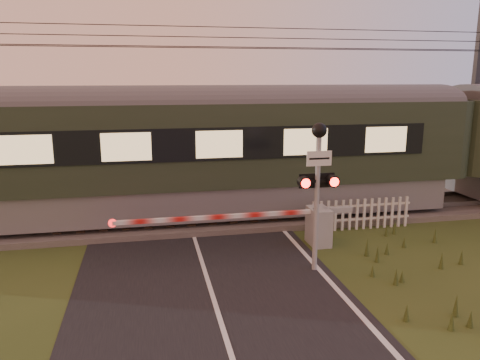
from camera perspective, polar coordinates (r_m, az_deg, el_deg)
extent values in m
plane|color=#2F4018|center=(9.52, -2.48, -16.66)|extent=(160.00, 160.00, 0.00)
cube|color=black|center=(9.51, -2.48, -16.60)|extent=(6.00, 140.00, 0.02)
cube|color=#47423D|center=(15.46, -6.27, -4.76)|extent=(140.00, 3.40, 0.24)
cube|color=slate|center=(14.71, -6.02, -4.84)|extent=(140.00, 0.08, 0.14)
cube|color=slate|center=(16.09, -6.52, -3.33)|extent=(140.00, 0.08, 0.14)
cube|color=#2D2116|center=(15.42, -6.28, -4.30)|extent=(0.24, 2.20, 0.06)
cylinder|color=black|center=(14.49, -6.68, 15.87)|extent=(120.00, 0.02, 0.02)
cylinder|color=black|center=(15.09, -6.88, 15.73)|extent=(120.00, 0.02, 0.02)
cylinder|color=black|center=(14.84, -6.85, 18.12)|extent=(120.00, 0.02, 0.02)
cylinder|color=black|center=(14.81, -6.82, 16.96)|extent=(120.00, 0.02, 0.02)
cube|color=slate|center=(15.21, -13.13, -2.28)|extent=(20.32, 2.69, 1.01)
cube|color=#253120|center=(14.86, -13.47, 4.31)|extent=(21.16, 2.92, 2.52)
cylinder|color=#4C4C4F|center=(14.74, -13.72, 9.16)|extent=(21.16, 1.02, 1.02)
cube|color=#FFD893|center=(13.35, -13.69, 3.94)|extent=(18.20, 0.04, 0.79)
cube|color=gray|center=(13.34, 9.57, -5.59)|extent=(0.53, 0.81, 1.05)
cylinder|color=gray|center=(13.29, 8.99, -5.64)|extent=(0.11, 0.11, 1.05)
cube|color=gray|center=(13.40, 11.75, -3.59)|extent=(0.86, 0.15, 0.15)
cube|color=red|center=(12.49, -2.74, -4.52)|extent=(5.43, 0.11, 0.11)
cylinder|color=red|center=(12.40, -15.30, -5.10)|extent=(0.21, 0.04, 0.21)
cylinder|color=gray|center=(11.26, 9.31, -3.10)|extent=(0.12, 0.12, 3.27)
cube|color=white|center=(10.95, 9.63, 2.60)|extent=(0.60, 0.03, 0.35)
sphere|color=black|center=(10.92, 9.64, 5.99)|extent=(0.35, 0.35, 0.35)
cube|color=black|center=(11.11, 9.42, -0.11)|extent=(0.82, 0.07, 0.07)
cylinder|color=#FF140C|center=(10.83, 8.03, -0.40)|extent=(0.22, 0.02, 0.22)
cylinder|color=#FF140C|center=(11.08, 11.44, -0.24)|extent=(0.22, 0.02, 0.22)
cube|color=black|center=(11.16, 9.33, -0.06)|extent=(0.87, 0.02, 0.35)
cube|color=silver|center=(14.98, 14.41, -4.61)|extent=(3.30, 0.04, 0.06)
cube|color=silver|center=(14.86, 14.50, -3.03)|extent=(3.30, 0.04, 0.06)
cube|color=#2D2D30|center=(21.52, 26.64, 9.00)|extent=(0.24, 0.24, 7.59)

